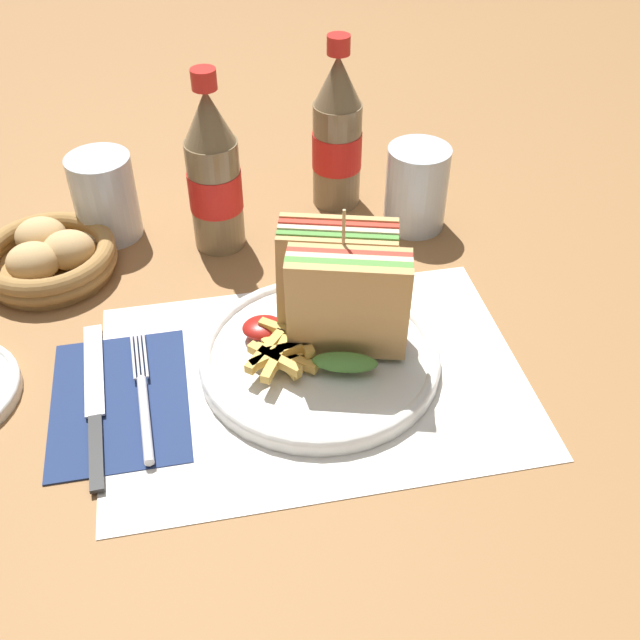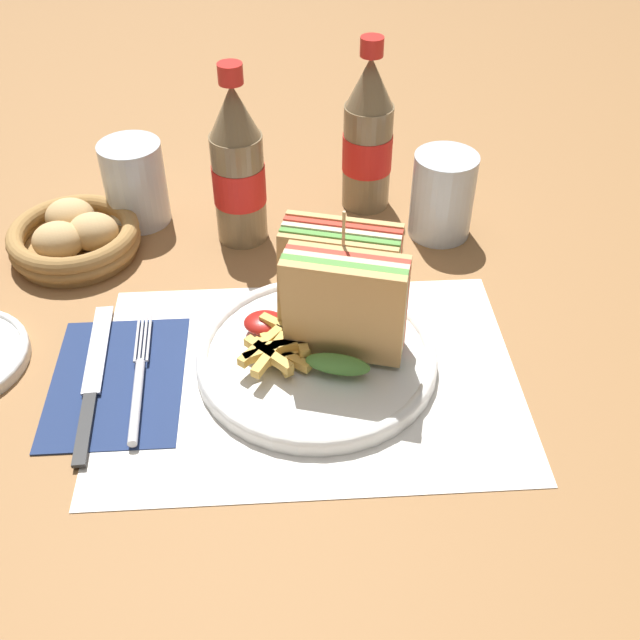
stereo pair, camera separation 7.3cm
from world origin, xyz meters
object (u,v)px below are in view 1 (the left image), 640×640
coke_bottle_far (337,136)px  glass_near (416,188)px  club_sandwich (342,294)px  coke_bottle_near (214,175)px  knife (95,402)px  plate_main (324,356)px  glass_far (105,197)px  bread_basket (48,256)px  fork (144,404)px

coke_bottle_far → glass_near: (0.08, -0.07, -0.04)m
club_sandwich → glass_near: bearing=56.5°
coke_bottle_near → coke_bottle_far: 0.17m
knife → coke_bottle_far: coke_bottle_far is taller
plate_main → glass_far: glass_far is taller
club_sandwich → bread_basket: club_sandwich is taller
plate_main → bread_basket: bearing=143.2°
plate_main → glass_far: (-0.21, 0.27, 0.04)m
fork → coke_bottle_far: coke_bottle_far is taller
plate_main → knife: plate_main is taller
club_sandwich → fork: size_ratio=0.85×
knife → glass_far: (0.01, 0.29, 0.05)m
knife → coke_bottle_far: size_ratio=1.00×
knife → coke_bottle_far: (0.30, 0.31, 0.09)m
plate_main → fork: 0.18m
plate_main → knife: 0.22m
fork → coke_bottle_far: bearing=49.4°
plate_main → glass_far: 0.35m
glass_near → coke_bottle_near: bearing=178.5°
plate_main → knife: bearing=-176.1°
plate_main → glass_far: size_ratio=2.29×
coke_bottle_near → glass_far: size_ratio=2.07×
glass_near → bread_basket: (-0.43, -0.02, -0.03)m
fork → club_sandwich: bearing=10.0°
fork → coke_bottle_near: coke_bottle_near is taller
plate_main → knife: size_ratio=1.11×
bread_basket → coke_bottle_near: bearing=6.7°
plate_main → club_sandwich: bearing=36.6°
club_sandwich → fork: (-0.20, -0.04, -0.07)m
knife → coke_bottle_near: bearing=57.4°
knife → coke_bottle_near: (0.14, 0.24, 0.09)m
coke_bottle_near → coke_bottle_far: (0.16, 0.07, 0.00)m
glass_near → bread_basket: bearing=-177.8°
glass_near → glass_far: size_ratio=1.00×
coke_bottle_near → glass_far: (-0.13, 0.04, -0.04)m
coke_bottle_far → club_sandwich: bearing=-101.1°
club_sandwich → coke_bottle_near: 0.24m
plate_main → bread_basket: size_ratio=1.57×
plate_main → club_sandwich: 0.07m
fork → bread_basket: size_ratio=1.15×
coke_bottle_far → glass_far: bearing=-175.8°
glass_near → knife: bearing=-147.9°
fork → glass_far: 0.31m
glass_far → bread_basket: (-0.07, -0.07, -0.03)m
fork → bread_basket: bearing=110.1°
glass_far → bread_basket: glass_far is taller
club_sandwich → coke_bottle_far: size_ratio=0.69×
club_sandwich → bread_basket: 0.36m
plate_main → bread_basket: 0.34m
fork → glass_far: (-0.03, 0.30, 0.04)m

